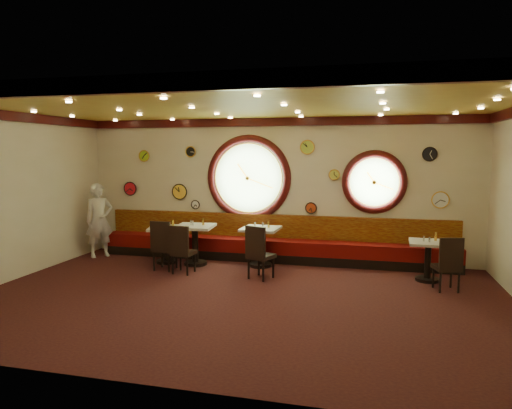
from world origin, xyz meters
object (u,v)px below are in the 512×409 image
at_px(chair_c, 258,249).
at_px(condiment_d_bottle, 436,236).
at_px(condiment_c_pepper, 263,225).
at_px(condiment_b_salt, 191,223).
at_px(condiment_a_salt, 161,224).
at_px(condiment_b_bottle, 203,222).
at_px(waiter, 99,220).
at_px(condiment_d_salt, 424,239).
at_px(condiment_b_pepper, 193,223).
at_px(condiment_a_bottle, 173,224).
at_px(condiment_a_pepper, 166,225).
at_px(condiment_c_salt, 255,225).
at_px(table_c, 261,242).
at_px(table_a, 166,240).
at_px(condiment_c_bottle, 269,224).
at_px(table_d, 428,256).
at_px(chair_a, 163,242).
at_px(chair_d, 449,261).
at_px(table_b, 195,240).
at_px(condiment_d_pepper, 429,240).

relative_size(chair_c, condiment_d_bottle, 4.08).
bearing_deg(condiment_c_pepper, condiment_b_salt, -172.75).
height_order(condiment_a_salt, condiment_b_bottle, condiment_b_bottle).
relative_size(condiment_c_pepper, waiter, 0.07).
bearing_deg(condiment_d_bottle, condiment_d_salt, -152.16).
relative_size(condiment_b_pepper, condiment_a_bottle, 0.71).
bearing_deg(condiment_a_salt, condiment_a_pepper, -26.90).
bearing_deg(condiment_c_salt, condiment_a_pepper, -171.95).
xyz_separation_m(table_c, condiment_a_salt, (-2.23, -0.13, 0.32)).
distance_m(table_a, condiment_c_bottle, 2.31).
distance_m(table_a, table_d, 5.44).
height_order(chair_a, condiment_c_bottle, chair_a).
xyz_separation_m(condiment_a_pepper, condiment_c_bottle, (2.26, 0.24, 0.06)).
height_order(table_d, condiment_d_bottle, condiment_d_bottle).
xyz_separation_m(table_c, condiment_b_pepper, (-1.44, -0.24, 0.39)).
bearing_deg(chair_d, condiment_c_bottle, 150.36).
bearing_deg(condiment_a_bottle, table_a, -169.48).
xyz_separation_m(table_c, waiter, (-3.87, 0.02, 0.33)).
height_order(table_a, condiment_d_bottle, condiment_d_bottle).
height_order(condiment_a_pepper, condiment_d_bottle, condiment_d_bottle).
xyz_separation_m(table_b, table_c, (1.41, 0.20, -0.02)).
bearing_deg(condiment_b_salt, condiment_a_pepper, -179.58).
relative_size(condiment_d_pepper, condiment_c_bottle, 0.68).
xyz_separation_m(table_c, condiment_d_salt, (3.25, -0.33, 0.28)).
distance_m(condiment_a_salt, condiment_a_pepper, 0.16).
relative_size(condiment_b_salt, condiment_d_salt, 1.11).
relative_size(table_d, chair_c, 1.18).
height_order(condiment_b_salt, condiment_d_salt, condiment_b_salt).
relative_size(chair_c, condiment_b_pepper, 6.05).
bearing_deg(condiment_b_salt, chair_c, -25.31).
height_order(chair_c, condiment_d_bottle, chair_c).
bearing_deg(condiment_b_salt, condiment_c_salt, 11.27).
distance_m(condiment_d_pepper, condiment_d_bottle, 0.23).
bearing_deg(table_c, chair_d, -14.96).
xyz_separation_m(chair_c, condiment_b_salt, (-1.69, 0.80, 0.33)).
height_order(table_d, condiment_b_bottle, condiment_b_bottle).
xyz_separation_m(condiment_b_bottle, waiter, (-2.63, 0.16, -0.09)).
relative_size(chair_c, waiter, 0.38).
bearing_deg(table_c, condiment_b_bottle, -173.66).
distance_m(condiment_c_salt, condiment_d_salt, 3.41).
relative_size(condiment_a_pepper, condiment_b_pepper, 0.96).
relative_size(chair_d, waiter, 0.35).
bearing_deg(table_b, chair_c, -26.64).
bearing_deg(condiment_d_salt, condiment_c_pepper, 174.18).
bearing_deg(condiment_c_salt, chair_c, -72.95).
bearing_deg(table_c, table_a, -175.15).
bearing_deg(condiment_d_salt, condiment_d_pepper, -35.19).
bearing_deg(waiter, table_b, -54.97).
height_order(condiment_c_pepper, condiment_d_bottle, condiment_c_pepper).
bearing_deg(waiter, condiment_c_pepper, -50.30).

